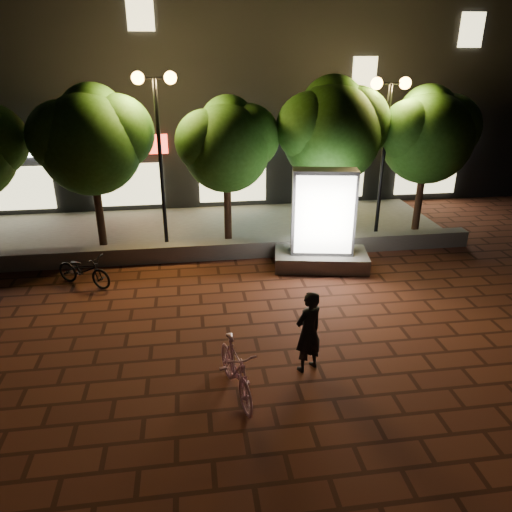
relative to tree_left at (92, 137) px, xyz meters
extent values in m
plane|color=#55281B|center=(3.45, -5.46, -3.44)|extent=(80.00, 80.00, 0.00)
cube|color=slate|center=(3.45, -1.46, -3.19)|extent=(16.00, 0.45, 0.50)
cube|color=slate|center=(3.45, 1.04, -3.40)|extent=(16.00, 5.00, 0.08)
cube|color=black|center=(3.45, 7.54, 1.56)|extent=(28.00, 8.00, 10.00)
cube|color=white|center=(-3.55, 3.48, -0.84)|extent=(3.20, 0.12, 0.70)
cube|color=beige|center=(-3.55, 3.48, -2.34)|extent=(2.60, 0.10, 1.60)
cube|color=red|center=(0.45, 3.48, -0.84)|extent=(3.20, 0.12, 0.70)
cube|color=beige|center=(0.45, 3.48, -2.34)|extent=(2.60, 0.10, 1.60)
cube|color=#55BEDB|center=(4.45, 3.48, -0.84)|extent=(3.20, 0.12, 0.70)
cube|color=beige|center=(4.45, 3.48, -2.34)|extent=(2.60, 0.10, 1.60)
cube|color=#FFBC04|center=(8.45, 3.48, -0.84)|extent=(3.20, 0.12, 0.70)
cube|color=beige|center=(8.45, 3.48, -2.34)|extent=(2.60, 0.10, 1.60)
cube|color=white|center=(12.45, 3.48, -0.84)|extent=(3.20, 0.12, 0.70)
cube|color=beige|center=(12.45, 3.48, -2.34)|extent=(2.60, 0.10, 1.60)
cube|color=beige|center=(1.45, 3.48, 3.56)|extent=(0.90, 0.10, 1.20)
cube|color=beige|center=(9.45, 3.48, 1.56)|extent=(0.90, 0.10, 1.20)
cube|color=beige|center=(13.45, 3.48, 3.06)|extent=(0.90, 0.10, 1.20)
cylinder|color=#321B13|center=(-0.05, -0.06, -2.19)|extent=(0.24, 0.24, 2.34)
sphere|color=#255519|center=(-0.05, -0.06, -0.20)|extent=(3.00, 3.00, 3.00)
sphere|color=#255519|center=(0.70, 0.14, 0.10)|extent=(2.25, 2.25, 2.25)
sphere|color=#255519|center=(-0.73, -0.21, 0.05)|extent=(2.10, 2.10, 2.10)
sphere|color=#255519|center=(0.05, 0.29, 0.55)|extent=(1.95, 1.95, 1.95)
cylinder|color=#321B13|center=(3.95, -0.06, -2.26)|extent=(0.24, 0.24, 2.21)
sphere|color=#255519|center=(3.95, -0.06, -0.42)|extent=(2.70, 2.70, 2.70)
sphere|color=#255519|center=(4.62, 0.14, -0.12)|extent=(2.03, 2.03, 2.02)
sphere|color=#255519|center=(3.34, -0.21, -0.17)|extent=(1.89, 1.89, 1.89)
sphere|color=#255519|center=(4.05, 0.29, 0.26)|extent=(1.76, 1.76, 1.76)
cylinder|color=#321B13|center=(7.25, -0.06, -2.15)|extent=(0.24, 0.24, 2.43)
sphere|color=#255519|center=(7.25, -0.06, -0.08)|extent=(3.10, 3.10, 3.10)
sphere|color=#255519|center=(8.02, 0.14, 0.22)|extent=(2.33, 2.33, 2.33)
sphere|color=#255519|center=(6.55, -0.21, 0.17)|extent=(2.17, 2.17, 2.17)
sphere|color=#255519|center=(7.35, 0.29, 0.69)|extent=(2.01, 2.02, 2.02)
cylinder|color=#321B13|center=(10.45, -0.06, -2.22)|extent=(0.24, 0.24, 2.29)
sphere|color=#255519|center=(10.45, -0.06, -0.27)|extent=(2.90, 2.90, 2.90)
sphere|color=#255519|center=(11.17, 0.14, 0.03)|extent=(2.18, 2.17, 2.17)
sphere|color=#255519|center=(9.79, -0.21, -0.02)|extent=(2.03, 2.03, 2.03)
sphere|color=#255519|center=(10.55, 0.29, 0.45)|extent=(1.89, 1.88, 1.88)
cylinder|color=black|center=(1.95, -0.26, -0.86)|extent=(0.12, 0.12, 5.00)
cylinder|color=black|center=(1.95, -0.26, 1.64)|extent=(0.90, 0.08, 0.08)
sphere|color=gold|center=(1.50, -0.26, 1.64)|extent=(0.36, 0.36, 0.36)
sphere|color=gold|center=(2.40, -0.26, 1.64)|extent=(0.36, 0.36, 0.36)
cylinder|color=black|center=(8.95, -0.26, -0.96)|extent=(0.12, 0.12, 4.80)
cylinder|color=black|center=(8.95, -0.26, 1.44)|extent=(0.90, 0.08, 0.08)
sphere|color=gold|center=(8.50, -0.26, 1.44)|extent=(0.36, 0.36, 0.36)
sphere|color=gold|center=(9.40, -0.26, 1.44)|extent=(0.36, 0.36, 0.36)
cube|color=slate|center=(6.41, -2.51, -3.23)|extent=(2.83, 1.77, 0.44)
cube|color=#4C4C51|center=(6.41, -2.51, -1.80)|extent=(1.84, 0.91, 2.41)
cube|color=white|center=(6.35, -2.82, -1.80)|extent=(1.57, 0.33, 2.19)
cube|color=white|center=(6.47, -2.20, -1.80)|extent=(1.57, 0.33, 2.19)
imported|color=#E399BC|center=(3.40, -7.85, -2.90)|extent=(0.86, 1.87, 1.08)
imported|color=black|center=(4.85, -7.27, -2.60)|extent=(0.73, 0.64, 1.68)
imported|color=black|center=(-0.13, -2.84, -3.00)|extent=(1.75, 1.36, 0.88)
camera|label=1|loc=(2.76, -14.97, 2.31)|focal=33.96mm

